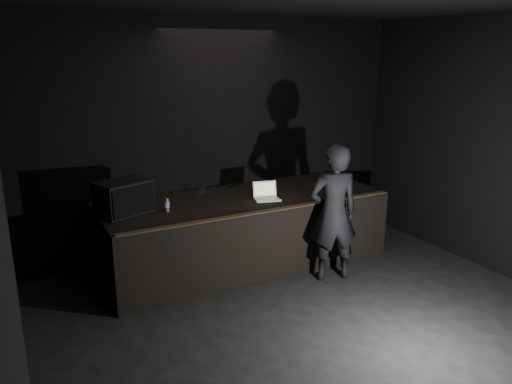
{
  "coord_description": "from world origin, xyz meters",
  "views": [
    {
      "loc": [
        -2.99,
        -3.36,
        2.99
      ],
      "look_at": [
        -0.02,
        2.3,
        1.19
      ],
      "focal_mm": 35.0,
      "sensor_mm": 36.0,
      "label": 1
    }
  ],
  "objects_px": {
    "stage_riser": "(244,231)",
    "person": "(333,213)",
    "beer_can": "(167,205)",
    "laptop": "(266,195)",
    "stage_monitor": "(124,197)"
  },
  "relations": [
    {
      "from": "stage_riser",
      "to": "person",
      "type": "relative_size",
      "value": 2.16
    },
    {
      "from": "stage_monitor",
      "to": "person",
      "type": "xyz_separation_m",
      "value": [
        2.49,
        -1.06,
        -0.29
      ]
    },
    {
      "from": "stage_monitor",
      "to": "laptop",
      "type": "height_order",
      "value": "stage_monitor"
    },
    {
      "from": "person",
      "to": "beer_can",
      "type": "bearing_deg",
      "value": -10.17
    },
    {
      "from": "stage_monitor",
      "to": "laptop",
      "type": "distance_m",
      "value": 1.94
    },
    {
      "from": "laptop",
      "to": "person",
      "type": "relative_size",
      "value": 0.22
    },
    {
      "from": "stage_monitor",
      "to": "person",
      "type": "relative_size",
      "value": 0.41
    },
    {
      "from": "stage_riser",
      "to": "person",
      "type": "height_order",
      "value": "person"
    },
    {
      "from": "person",
      "to": "stage_monitor",
      "type": "bearing_deg",
      "value": -9.26
    },
    {
      "from": "stage_riser",
      "to": "beer_can",
      "type": "height_order",
      "value": "beer_can"
    },
    {
      "from": "stage_riser",
      "to": "laptop",
      "type": "bearing_deg",
      "value": -38.21
    },
    {
      "from": "stage_riser",
      "to": "stage_monitor",
      "type": "height_order",
      "value": "stage_monitor"
    },
    {
      "from": "beer_can",
      "to": "stage_monitor",
      "type": "bearing_deg",
      "value": 160.68
    },
    {
      "from": "stage_riser",
      "to": "stage_monitor",
      "type": "bearing_deg",
      "value": 177.83
    },
    {
      "from": "stage_riser",
      "to": "laptop",
      "type": "xyz_separation_m",
      "value": [
        0.25,
        -0.2,
        0.56
      ]
    }
  ]
}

